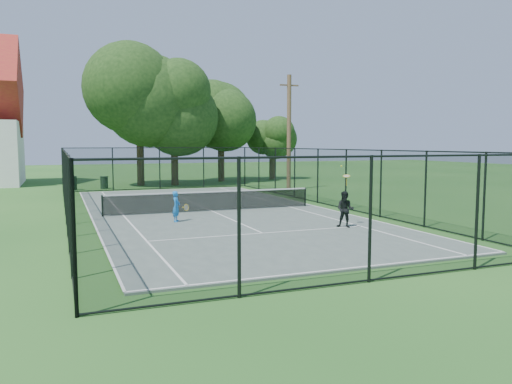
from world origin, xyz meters
name	(u,v)px	position (x,y,z in m)	size (l,w,h in m)	color
ground	(212,212)	(0.00, 0.00, 0.00)	(120.00, 120.00, 0.00)	#1F4D1A
tennis_court	(212,212)	(0.00, 0.00, 0.03)	(11.00, 24.00, 0.06)	#4E5C56
tennis_net	(212,200)	(0.00, 0.00, 0.58)	(10.08, 0.08, 0.95)	black
fence	(211,181)	(0.00, 0.00, 1.50)	(13.10, 26.10, 3.00)	black
tree_near_left	(139,112)	(-0.76, 16.92, 5.69)	(7.09, 7.09, 9.24)	#332114
tree_near_mid	(174,111)	(1.78, 16.15, 5.77)	(7.15, 7.15, 9.36)	#332114
tree_near_right	(221,120)	(6.40, 18.65, 5.30)	(6.04, 6.04, 8.34)	#332114
tree_far_right	(272,144)	(11.60, 19.47, 3.25)	(3.98, 3.98, 5.26)	#332114
trash_bin_left	(73,183)	(-5.84, 14.50, 0.49)	(0.58, 0.58, 0.98)	black
trash_bin_right	(104,182)	(-3.70, 14.83, 0.45)	(0.58, 0.58, 0.90)	black
utility_pole	(289,132)	(8.31, 9.00, 4.06)	(1.40, 0.30, 8.00)	#4C3823
player_blue	(176,206)	(-2.28, -2.63, 0.69)	(0.83, 0.55, 1.27)	blue
player_black	(345,209)	(3.41, -6.41, 0.76)	(0.85, 1.13, 2.36)	black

